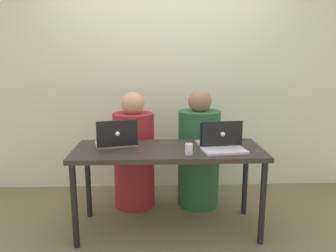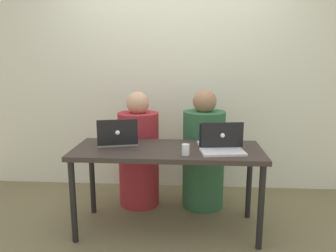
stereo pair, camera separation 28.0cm
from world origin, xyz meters
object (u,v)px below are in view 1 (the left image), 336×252
object	(u,v)px
laptop_back_left	(116,140)
laptop_back_right	(219,140)
person_on_left	(134,156)
laptop_front_right	(222,144)
person_on_right	(199,155)
water_glass_right	(189,150)

from	to	relation	value
laptop_back_left	laptop_back_right	xyz separation A→B (m)	(0.89, -0.02, -0.00)
person_on_left	laptop_front_right	world-z (taller)	person_on_left
person_on_right	laptop_front_right	bearing A→B (deg)	103.47
laptop_front_right	person_on_right	bearing A→B (deg)	93.80
person_on_left	laptop_front_right	xyz separation A→B (m)	(0.78, -0.57, 0.27)
water_glass_right	person_on_left	bearing A→B (deg)	124.93
person_on_right	laptop_back_right	world-z (taller)	person_on_right
person_on_left	laptop_back_right	xyz separation A→B (m)	(0.77, -0.43, 0.27)
laptop_back_left	laptop_front_right	distance (m)	0.91
laptop_back_right	laptop_front_right	world-z (taller)	laptop_back_right
laptop_front_right	water_glass_right	distance (m)	0.32
laptop_back_right	water_glass_right	xyz separation A→B (m)	(-0.29, -0.26, -0.01)
laptop_back_left	water_glass_right	distance (m)	0.67
laptop_back_left	laptop_front_right	size ratio (longest dim) A/B	1.05
person_on_right	laptop_front_right	xyz separation A→B (m)	(0.12, -0.57, 0.26)
person_on_right	laptop_back_left	xyz separation A→B (m)	(-0.78, -0.41, 0.26)
water_glass_right	laptop_front_right	bearing A→B (deg)	22.50
person_on_left	person_on_right	bearing A→B (deg)	167.80
laptop_back_right	water_glass_right	world-z (taller)	laptop_back_right
person_on_right	laptop_back_left	distance (m)	0.92
laptop_back_left	laptop_back_right	bearing A→B (deg)	164.70
person_on_left	water_glass_right	bearing A→B (deg)	112.73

